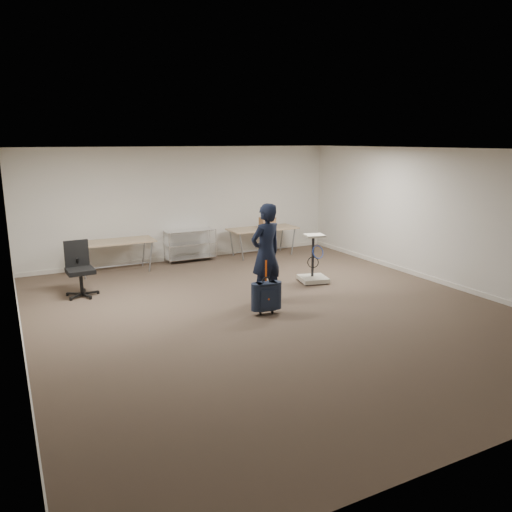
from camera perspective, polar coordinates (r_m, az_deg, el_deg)
ground at (r=8.86m, az=1.82°, el=-6.32°), size 9.00×9.00×0.00m
room_shell at (r=10.02m, az=-2.01°, el=-3.71°), size 8.00×9.00×9.00m
folding_table_left at (r=11.69m, az=-15.96°, el=1.40°), size 1.80×0.75×0.73m
folding_table_right at (r=12.94m, az=0.76°, el=3.00°), size 1.80×0.75×0.73m
wire_shelf at (r=12.46m, az=-7.54°, el=1.38°), size 1.22×0.47×0.80m
person at (r=9.18m, az=1.14°, el=0.35°), size 0.75×0.58×1.84m
suitcase at (r=8.61m, az=1.19°, el=-4.62°), size 0.37×0.24×0.96m
office_chair at (r=10.21m, az=-19.41°, el=-2.56°), size 0.64×0.64×1.06m
equipment_cart at (r=10.64m, az=6.58°, el=-1.56°), size 0.67×0.67×1.03m
cardboard_box at (r=12.88m, az=1.30°, el=3.81°), size 0.38×0.29×0.28m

